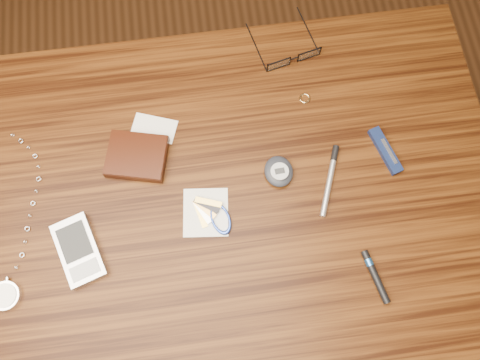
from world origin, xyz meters
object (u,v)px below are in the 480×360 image
Objects in this scene: pocket_watch at (7,290)px; pocket_knife at (385,151)px; desk at (230,210)px; pedometer at (279,171)px; wallet_and_card at (137,156)px; pda_phone at (79,250)px; silver_pen at (331,175)px; notepad_keys at (213,215)px; eyeglasses at (292,57)px.

pocket_knife is (0.69, 0.16, -0.00)m from pocket_watch.
pedometer is (0.10, 0.03, 0.11)m from desk.
pda_phone is (-0.11, -0.16, -0.00)m from wallet_and_card.
silver_pen is (0.58, 0.13, -0.00)m from pocket_watch.
desk is 6.74× the size of wallet_and_card.
pocket_watch reaches higher than silver_pen.
pocket_watch reaches higher than notepad_keys.
notepad_keys is (0.36, 0.08, -0.00)m from pocket_watch.
notepad_keys is (0.12, -0.13, -0.01)m from wallet_and_card.
pocket_knife is 0.11m from silver_pen.
eyeglasses is at bearing 56.80° from notepad_keys.
pda_phone is 2.12× the size of pedometer.
pedometer reaches higher than pocket_watch.
desk is 10.34× the size of pocket_knife.
pocket_knife is 0.74× the size of silver_pen.
pocket_knife is at bearing -57.08° from eyeglasses.
eyeglasses is at bearing 96.85° from silver_pen.
wallet_and_card is 0.36m from eyeglasses.
silver_pen is (0.19, 0.02, 0.11)m from desk.
wallet_and_card is (-0.16, 0.10, 0.11)m from desk.
pocket_knife is at bearing 11.01° from pda_phone.
desk is 0.22m from silver_pen.
eyeglasses is 1.41× the size of notepad_keys.
pda_phone is 1.33× the size of notepad_keys.
wallet_and_card is 0.32m from pocket_watch.
pedometer reaches higher than silver_pen.
pocket_knife is (0.45, -0.05, -0.01)m from wallet_and_card.
pocket_watch reaches higher than desk.
pocket_watch is at bearing -167.57° from silver_pen.
eyeglasses is 0.43× the size of pocket_watch.
silver_pen reaches higher than notepad_keys.
wallet_and_card is 1.50× the size of notepad_keys.
pocket_watch and pocket_knife have the same top height.
pda_phone reaches higher than pocket_knife.
pedometer is 0.64× the size of pocket_knife.
pda_phone is (0.12, 0.05, 0.00)m from pocket_watch.
pocket_knife reaches higher than desk.
wallet_and_card is 0.26m from pedometer.
eyeglasses is 2.24× the size of pedometer.
notepad_keys is at bearing -153.88° from pedometer.
notepad_keys is at bearing -123.20° from eyeglasses.
pedometer is (-0.06, -0.23, -0.00)m from eyeglasses.
notepad_keys is at bearing 7.78° from pda_phone.
pedometer is (0.25, -0.06, -0.00)m from wallet_and_card.
pedometer is (0.49, 0.15, 0.00)m from pocket_watch.
desk is at bearing -175.17° from silver_pen.
wallet_and_card reaches higher than notepad_keys.
pda_phone is at bearing -142.83° from eyeglasses.
pda_phone is at bearing 22.36° from pocket_watch.
pocket_watch is 0.51m from pedometer.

